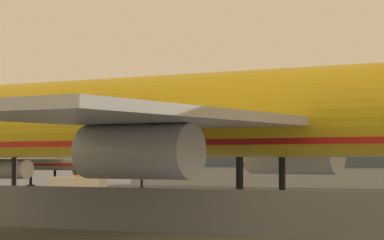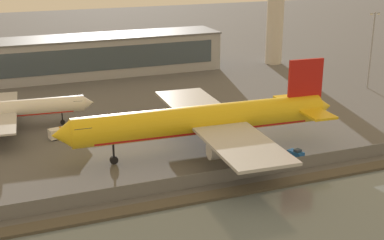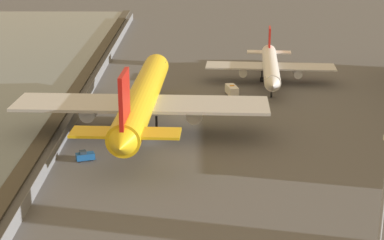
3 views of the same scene
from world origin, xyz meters
name	(u,v)px [view 1 (image 1 of 3)]	position (x,y,z in m)	size (l,w,h in m)	color
ground_plane	(321,221)	(0.00, 0.00, 0.00)	(500.00, 500.00, 0.00)	#565659
perimeter_fence	(204,214)	(0.00, -16.00, 1.26)	(280.00, 0.10, 2.52)	slate
cargo_jet_yellow	(224,118)	(-6.12, -1.71, 6.75)	(58.25, 49.64, 17.69)	yellow
passenger_jet_white_red	(55,155)	(-42.60, 27.54, 4.54)	(38.56, 32.94, 11.88)	white
ops_van	(77,187)	(-32.11, 17.33, 1.28)	(5.52, 3.12, 2.48)	white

